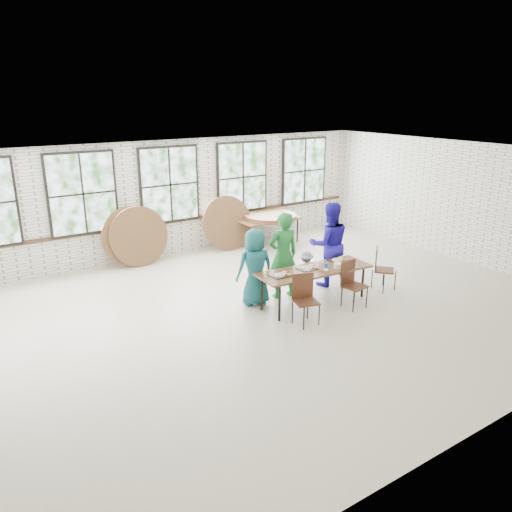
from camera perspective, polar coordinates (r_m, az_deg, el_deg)
The scene contains 13 objects.
room at distance 13.12m, azimuth -9.84°, elevation 7.84°, with size 12.00×12.00×12.00m.
dining_table at distance 10.12m, azimuth 6.69°, elevation -1.78°, with size 2.45×0.97×0.74m.
chair_near_left at distance 9.31m, azimuth 5.54°, elevation -4.41°, with size 0.52×0.51×0.95m.
chair_near_right at distance 10.15m, azimuth 10.83°, elevation -2.71°, with size 0.47×0.46×0.95m.
chair_spare at distance 11.16m, azimuth 14.00°, elevation -1.01°, with size 0.58×0.58×0.95m.
adult_teal at distance 10.01m, azimuth -0.12°, elevation -1.29°, with size 0.77×0.50×1.57m, color #1C6C6D.
adult_green at distance 10.34m, azimuth 3.11°, elevation 0.08°, with size 0.67×0.44×1.83m, color #1D6D2C.
toddler at distance 10.85m, azimuth 5.68°, elevation -1.72°, with size 0.58×0.33×0.89m, color #161A46.
adult_blue at distance 11.10m, azimuth 8.36°, elevation 1.33°, with size 0.92×0.71×1.88m, color #20169B.
storage_table at distance 14.12m, azimuth 1.60°, elevation 4.08°, with size 1.83×0.83×0.74m.
tabletop_clutter at distance 10.14m, azimuth 7.27°, elevation -1.30°, with size 2.00×0.60×0.11m.
round_tops_stacked at distance 14.09m, azimuth 1.60°, elevation 4.54°, with size 1.50×1.50×0.13m.
round_tops_leaning at distance 12.96m, azimuth -10.00°, elevation 2.73°, with size 4.18×0.47×1.49m.
Camera 1 is at (-5.15, -7.41, 4.11)m, focal length 35.00 mm.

